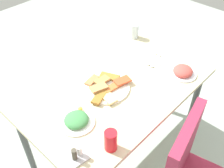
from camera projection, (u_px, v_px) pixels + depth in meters
ground_plane at (115, 150)px, 2.16m from camera, size 6.00×6.00×0.00m
dining_table at (116, 96)px, 1.74m from camera, size 1.24×0.76×0.70m
pide_platter at (106, 87)px, 1.67m from camera, size 0.33×0.30×0.04m
salad_plate_greens at (77, 120)px, 1.46m from camera, size 0.21×0.21×0.05m
salad_plate_rice at (183, 72)px, 1.78m from camera, size 0.19×0.19×0.06m
soda_can at (111, 141)px, 1.30m from camera, size 0.07×0.07×0.12m
drinking_glass at (134, 31)px, 2.11m from camera, size 0.07×0.07×0.11m
paper_napkin at (154, 60)px, 1.91m from camera, size 0.15×0.15×0.00m
fork at (152, 59)px, 1.91m from camera, size 0.16×0.06×0.00m
spoon at (156, 61)px, 1.89m from camera, size 0.17×0.07×0.00m
condiment_caddy at (77, 155)px, 1.28m from camera, size 0.10×0.10×0.08m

